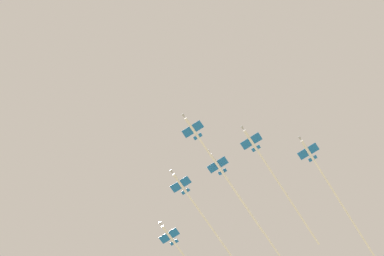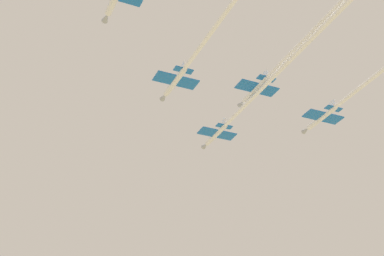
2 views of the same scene
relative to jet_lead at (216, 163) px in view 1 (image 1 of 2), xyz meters
name	(u,v)px [view 1 (image 1 of 2)]	position (x,y,z in m)	size (l,w,h in m)	color
jet_lead	(216,163)	(0.00, 0.00, 0.00)	(48.99, 29.47, 2.27)	white
jet_port_inner	(273,175)	(5.47, -20.94, -0.35)	(49.01, 29.49, 2.27)	white
jet_starboard_inner	(216,235)	(28.64, 0.94, -0.59)	(65.96, 39.42, 2.27)	white
jet_port_outer	(244,203)	(16.93, -9.92, 1.12)	(54.39, 32.64, 2.27)	white
jet_starboard_outer	(336,196)	(15.66, -44.64, 1.23)	(59.50, 35.63, 2.27)	white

